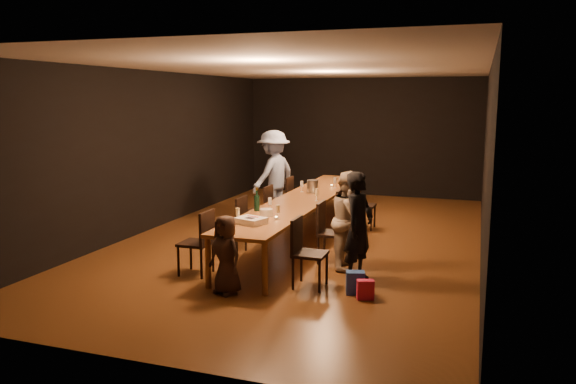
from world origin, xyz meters
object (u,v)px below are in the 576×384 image
(chair_right_0, at_px, (310,253))
(chair_left_2, at_px, (259,211))
(man_blue, at_px, (274,174))
(ice_bucket, at_px, (313,186))
(woman_tan, at_px, (350,220))
(child, at_px, (226,255))
(birthday_cake, at_px, (251,221))
(chair_right_3, at_px, (364,205))
(chair_left_0, at_px, (195,242))
(chair_right_1, at_px, (333,233))
(chair_left_3, at_px, (281,200))
(plate_stack, at_px, (266,213))
(champagne_bottle, at_px, (257,199))
(table, at_px, (303,201))
(chair_right_2, at_px, (350,217))
(chair_left_1, at_px, (231,225))
(woman_birthday, at_px, (359,227))

(chair_right_0, height_order, chair_left_2, same)
(man_blue, relative_size, ice_bucket, 7.84)
(woman_tan, relative_size, child, 1.41)
(man_blue, bearing_deg, chair_left_2, 29.54)
(birthday_cake, bearing_deg, chair_right_3, 92.39)
(birthday_cake, bearing_deg, chair_left_0, -147.99)
(chair_right_1, relative_size, chair_left_3, 1.00)
(child, height_order, birthday_cake, child)
(chair_left_3, relative_size, child, 0.90)
(plate_stack, xyz_separation_m, champagne_bottle, (-0.28, 0.32, 0.13))
(chair_left_0, distance_m, birthday_cake, 0.86)
(table, bearing_deg, chair_right_2, 0.00)
(table, xyz_separation_m, chair_left_2, (-0.85, 0.00, -0.24))
(chair_right_0, xyz_separation_m, ice_bucket, (-0.86, 3.01, 0.40))
(table, bearing_deg, chair_left_1, -125.31)
(chair_left_2, bearing_deg, chair_left_3, 0.00)
(woman_birthday, bearing_deg, man_blue, 52.31)
(table, bearing_deg, chair_right_0, -70.50)
(chair_left_3, bearing_deg, chair_left_0, -180.00)
(plate_stack, bearing_deg, chair_right_2, 61.04)
(chair_left_0, bearing_deg, chair_right_2, -35.31)
(chair_right_2, distance_m, man_blue, 2.60)
(chair_left_1, bearing_deg, chair_left_3, 0.00)
(chair_left_0, height_order, chair_left_2, same)
(child, distance_m, birthday_cake, 0.84)
(table, xyz_separation_m, chair_left_3, (-0.85, 1.20, -0.24))
(chair_right_3, distance_m, chair_left_1, 2.94)
(table, distance_m, woman_tan, 1.80)
(child, bearing_deg, chair_left_1, 135.38)
(chair_right_1, xyz_separation_m, plate_stack, (-0.91, -0.45, 0.34))
(chair_right_2, relative_size, ice_bucket, 3.98)
(chair_right_0, height_order, chair_right_2, same)
(chair_right_2, distance_m, chair_left_2, 1.70)
(chair_right_2, height_order, chair_left_2, same)
(chair_right_1, bearing_deg, chair_left_0, -54.78)
(chair_right_0, height_order, chair_left_3, same)
(chair_right_2, relative_size, plate_stack, 4.83)
(plate_stack, distance_m, ice_bucket, 2.26)
(chair_left_2, xyz_separation_m, ice_bucket, (0.84, 0.61, 0.40))
(chair_right_2, height_order, woman_tan, woman_tan)
(table, distance_m, ice_bucket, 0.63)
(birthday_cake, bearing_deg, child, -73.81)
(chair_left_2, relative_size, champagne_bottle, 2.51)
(table, distance_m, champagne_bottle, 1.39)
(chair_left_3, height_order, champagne_bottle, champagne_bottle)
(chair_right_2, relative_size, man_blue, 0.51)
(chair_left_2, xyz_separation_m, woman_tan, (2.00, -1.38, 0.26))
(man_blue, height_order, champagne_bottle, man_blue)
(chair_left_0, bearing_deg, birthday_cake, -75.63)
(chair_right_2, bearing_deg, birthday_cake, -22.84)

